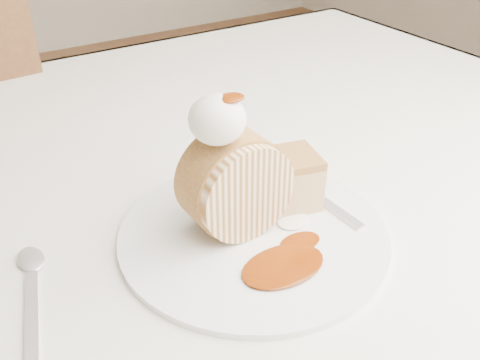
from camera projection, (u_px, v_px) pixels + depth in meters
table at (152, 221)px, 0.72m from camera, size 1.40×0.90×0.75m
plate at (253, 233)px, 0.55m from camera, size 0.33×0.33×0.01m
roulade_slice at (236, 185)px, 0.53m from camera, size 0.10×0.06×0.10m
cake_chunk at (288, 183)px, 0.58m from camera, size 0.07×0.07×0.05m
whipped_cream at (217, 119)px, 0.48m from camera, size 0.05×0.05×0.05m
caramel_drizzle at (231, 92)px, 0.47m from camera, size 0.03×0.02×0.01m
caramel_pool at (283, 266)px, 0.50m from camera, size 0.10×0.07×0.00m
fork at (323, 201)px, 0.59m from camera, size 0.03×0.16×0.00m
spoon at (32, 318)px, 0.45m from camera, size 0.06×0.15×0.00m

